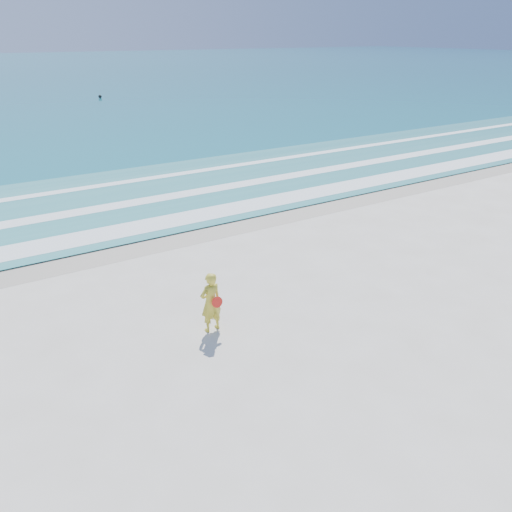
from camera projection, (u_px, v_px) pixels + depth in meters
ground at (348, 362)px, 10.94m from camera, size 400.00×400.00×0.00m
wet_sand at (179, 234)px, 17.90m from camera, size 400.00×2.40×0.00m
shallow at (132, 197)px, 21.74m from camera, size 400.00×10.00×0.01m
foam_near at (165, 222)px, 18.88m from camera, size 400.00×1.40×0.01m
foam_mid at (138, 202)px, 21.12m from camera, size 400.00×0.90×0.01m
foam_far at (114, 184)px, 23.67m from camera, size 400.00×0.60×0.01m
buoy at (100, 96)px, 54.48m from camera, size 0.36×0.36×0.36m
woman at (211, 302)px, 11.82m from camera, size 0.59×0.43×1.53m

